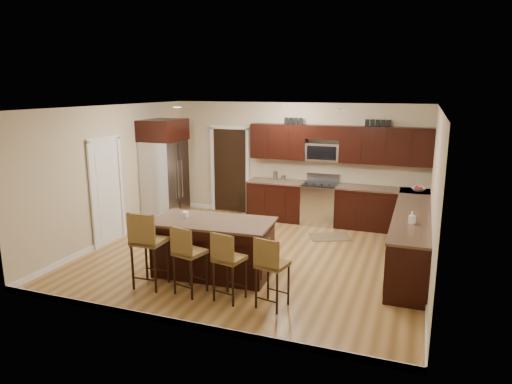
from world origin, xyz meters
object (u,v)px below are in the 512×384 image
at_px(island, 213,249).
at_px(stool_mid, 187,252).
at_px(stool_left, 147,241).
at_px(stool_right, 227,259).
at_px(refrigerator, 165,171).
at_px(range, 320,203).
at_px(stool_extra, 270,265).

relative_size(island, stool_mid, 1.89).
bearing_deg(stool_left, stool_right, -1.39).
height_order(island, refrigerator, refrigerator).
height_order(island, stool_right, stool_right).
distance_m(island, refrigerator, 3.33).
bearing_deg(range, refrigerator, -160.56).
bearing_deg(stool_mid, stool_right, 13.51).
bearing_deg(stool_left, range, 66.32).
bearing_deg(stool_extra, island, 157.93).
distance_m(stool_left, stool_extra, 1.98).
relative_size(island, stool_right, 1.93).
bearing_deg(stool_mid, stool_extra, 13.48).
bearing_deg(island, stool_right, -57.23).
distance_m(stool_left, refrigerator, 3.55).
bearing_deg(stool_left, island, 48.54).
relative_size(stool_left, stool_mid, 1.14).
relative_size(stool_left, stool_extra, 1.16).
xyz_separation_m(stool_left, stool_extra, (1.97, 0.01, -0.11)).
bearing_deg(refrigerator, stool_left, -63.45).
bearing_deg(island, stool_mid, -95.28).
bearing_deg(stool_extra, range, 104.76).
xyz_separation_m(stool_mid, refrigerator, (-2.25, 3.14, 0.54)).
height_order(stool_mid, stool_right, stool_mid).
height_order(stool_left, refrigerator, refrigerator).
relative_size(stool_right, stool_extra, 1.00).
bearing_deg(stool_extra, stool_left, -168.20).
distance_m(range, stool_mid, 4.43).
bearing_deg(stool_extra, stool_right, -168.53).
height_order(range, island, range).
height_order(range, stool_mid, range).
distance_m(island, stool_right, 1.07).
relative_size(stool_left, stool_right, 1.16).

